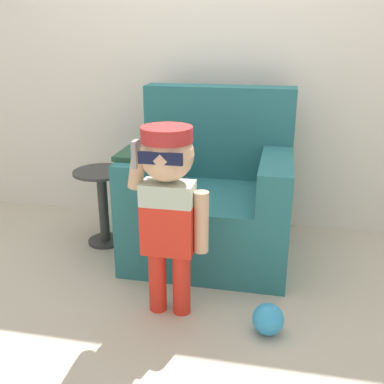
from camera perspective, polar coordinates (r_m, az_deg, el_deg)
name	(u,v)px	position (r m, az deg, el deg)	size (l,w,h in m)	color
ground_plane	(187,259)	(2.97, -0.63, -8.49)	(10.00, 10.00, 0.00)	#BCB29E
wall_back	(208,47)	(3.33, 2.06, 17.93)	(10.00, 0.05, 2.60)	silver
armchair	(211,197)	(2.94, 2.48, -0.70)	(1.02, 0.87, 1.06)	#286B70
person_child	(168,194)	(2.18, -3.03, -0.25)	(0.41, 0.30, 0.99)	red
side_table	(103,200)	(3.13, -11.26, -1.01)	(0.37, 0.37, 0.53)	#333333
toy_ball	(268,319)	(2.31, 9.63, -15.63)	(0.16, 0.16, 0.16)	#3399D1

